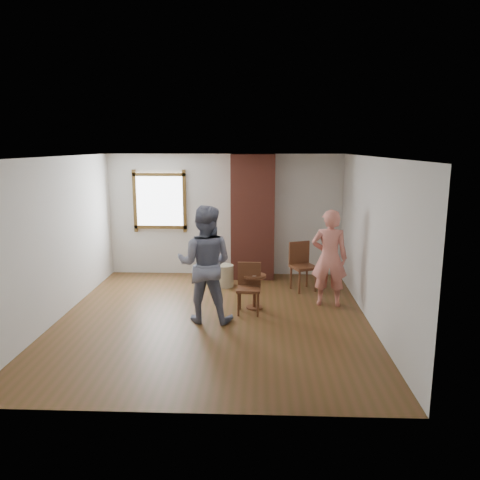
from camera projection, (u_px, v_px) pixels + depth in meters
name	position (u px, v px, depth m)	size (l,w,h in m)	color
ground	(213.00, 319.00, 7.61)	(5.50, 5.50, 0.00)	brown
room_shell	(212.00, 204.00, 7.85)	(5.04, 5.52, 2.62)	silver
brick_chimney	(253.00, 217.00, 9.78)	(0.90, 0.50, 2.60)	brown
stoneware_crock	(225.00, 276.00, 9.32)	(0.34, 0.34, 0.44)	tan
dark_pot	(200.00, 276.00, 9.80)	(0.16, 0.16, 0.16)	black
dining_chair_left	(249.00, 285.00, 7.84)	(0.40, 0.40, 0.84)	brown
dining_chair_right	(302.00, 263.00, 9.08)	(0.57, 0.57, 0.93)	brown
side_table	(254.00, 286.00, 8.02)	(0.40, 0.40, 0.60)	brown
cake_plate	(255.00, 275.00, 7.98)	(0.18, 0.18, 0.01)	white
cake_slice	(255.00, 273.00, 7.97)	(0.08, 0.07, 0.06)	white
man	(205.00, 264.00, 7.38)	(0.91, 0.71, 1.87)	#131535
person_pink	(329.00, 258.00, 8.11)	(0.62, 0.41, 1.71)	#DD7D6E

